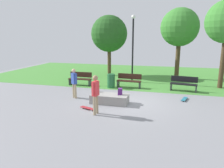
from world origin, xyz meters
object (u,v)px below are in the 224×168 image
skateboard_spare (184,99)px  park_bench_by_oak (184,83)px  park_bench_near_lamppost (80,78)px  trash_bin (111,81)px  skater_performing_trick (96,92)px  tree_leaning_ash (109,34)px  tree_broad_elm (180,28)px  concrete_ledge (110,99)px  lamp_post (133,43)px  backpack_on_ledge (120,92)px  skater_watching (74,81)px  skateboard_by_ledge (88,108)px  park_bench_center_lawn (129,80)px

skateboard_spare → park_bench_by_oak: (0.07, 2.02, 0.42)m
park_bench_near_lamppost → trash_bin: trash_bin is taller
skater_performing_trick → park_bench_by_oak: size_ratio=1.05×
park_bench_by_oak → tree_leaning_ash: bearing=145.6°
tree_leaning_ash → tree_broad_elm: tree_broad_elm is taller
park_bench_by_oak → trash_bin: trash_bin is taller
park_bench_near_lamppost → park_bench_by_oak: size_ratio=0.97×
concrete_ledge → skateboard_spare: concrete_ledge is taller
park_bench_by_oak → trash_bin: size_ratio=1.79×
park_bench_near_lamppost → skateboard_spare: bearing=-15.5°
tree_broad_elm → lamp_post: size_ratio=1.14×
lamp_post → backpack_on_ledge: bearing=-87.1°
concrete_ledge → skater_performing_trick: size_ratio=1.09×
trash_bin → park_bench_near_lamppost: bearing=175.8°
concrete_ledge → tree_broad_elm: 9.38m
skater_watching → park_bench_near_lamppost: bearing=107.5°
skater_performing_trick → tree_broad_elm: (3.69, 9.48, 3.00)m
skateboard_by_ledge → park_bench_by_oak: size_ratio=0.50×
tree_leaning_ash → tree_broad_elm: size_ratio=0.92×
tree_leaning_ash → lamp_post: size_ratio=1.06×
skateboard_by_ledge → lamp_post: (0.97, 6.64, 2.83)m
skateboard_by_ledge → tree_leaning_ash: tree_leaning_ash is taller
backpack_on_ledge → tree_leaning_ash: (-2.66, 7.50, 2.94)m
skater_performing_trick → tree_leaning_ash: size_ratio=0.34×
skater_watching → tree_broad_elm: 9.81m
skateboard_by_ledge → park_bench_by_oak: (4.53, 4.72, 0.42)m
skater_watching → lamp_post: 5.91m
tree_leaning_ash → backpack_on_ledge: bearing=-70.5°
skateboard_spare → lamp_post: 5.97m
skater_performing_trick → tree_broad_elm: 10.61m
tree_leaning_ash → skateboard_by_ledge: bearing=-80.9°
skateboard_by_ledge → park_bench_center_lawn: size_ratio=0.51×
tree_broad_elm → skateboard_spare: bearing=-88.1°
backpack_on_ledge → park_bench_by_oak: size_ratio=0.19×
backpack_on_ledge → tree_broad_elm: tree_broad_elm is taller
backpack_on_ledge → trash_bin: trash_bin is taller
skater_performing_trick → backpack_on_ledge: bearing=69.3°
skateboard_by_ledge → tree_broad_elm: (4.26, 8.99, 3.95)m
backpack_on_ledge → park_bench_by_oak: park_bench_by_oak is taller
skateboard_by_ledge → trash_bin: bearing=90.9°
park_bench_near_lamppost → tree_leaning_ash: (0.93, 4.21, 3.08)m
lamp_post → trash_bin: size_ratio=5.26×
park_bench_center_lawn → park_bench_by_oak: same height
skateboard_spare → skateboard_by_ledge: bearing=-148.8°
skater_performing_trick → park_bench_center_lawn: bearing=84.4°
skater_performing_trick → trash_bin: bearing=97.4°
lamp_post → tree_leaning_ash: bearing=137.9°
skateboard_spare → tree_broad_elm: (-0.21, 6.29, 3.95)m
skateboard_by_ledge → concrete_ledge: bearing=58.1°
concrete_ledge → tree_leaning_ash: tree_leaning_ash is taller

